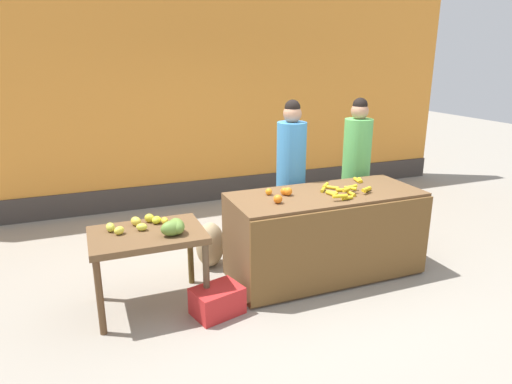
{
  "coord_description": "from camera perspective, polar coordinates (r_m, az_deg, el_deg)",
  "views": [
    {
      "loc": [
        -1.99,
        -3.92,
        2.31
      ],
      "look_at": [
        -0.38,
        0.15,
        0.97
      ],
      "focal_mm": 31.71,
      "sensor_mm": 36.0,
      "label": 1
    }
  ],
  "objects": [
    {
      "name": "produce_crate",
      "position": [
        4.3,
        -4.91,
        -13.51
      ],
      "size": [
        0.51,
        0.42,
        0.26
      ],
      "primitive_type": "cube",
      "rotation": [
        0.0,
        0.0,
        0.26
      ],
      "color": "red",
      "rests_on": "ground"
    },
    {
      "name": "banana_bunch_pile",
      "position": [
        4.85,
        11.21,
        0.36
      ],
      "size": [
        0.71,
        0.64,
        0.07
      ],
      "color": "gold",
      "rests_on": "fruit_stall_counter"
    },
    {
      "name": "orange_pile",
      "position": [
        4.56,
        3.16,
        -0.22
      ],
      "size": [
        0.29,
        0.36,
        0.09
      ],
      "color": "orange",
      "rests_on": "fruit_stall_counter"
    },
    {
      "name": "mango_papaya_pile",
      "position": [
        4.2,
        -11.7,
        -4.2
      ],
      "size": [
        0.68,
        0.55,
        0.14
      ],
      "color": "yellow",
      "rests_on": "side_table_wooden"
    },
    {
      "name": "market_wall_back",
      "position": [
        7.26,
        -5.76,
        12.49
      ],
      "size": [
        8.55,
        0.23,
        3.56
      ],
      "color": "orange",
      "rests_on": "ground"
    },
    {
      "name": "vendor_woman_green_shirt",
      "position": [
        5.75,
        12.47,
        2.57
      ],
      "size": [
        0.34,
        0.34,
        1.82
      ],
      "color": "#33333D",
      "rests_on": "ground"
    },
    {
      "name": "produce_sack",
      "position": [
        5.14,
        -5.8,
        -6.61
      ],
      "size": [
        0.47,
        0.46,
        0.52
      ],
      "primitive_type": "ellipsoid",
      "rotation": [
        0.0,
        0.0,
        0.72
      ],
      "color": "tan",
      "rests_on": "ground"
    },
    {
      "name": "side_table_wooden",
      "position": [
        4.29,
        -13.53,
        -6.18
      ],
      "size": [
        1.03,
        0.71,
        0.76
      ],
      "color": "brown",
      "rests_on": "ground"
    },
    {
      "name": "ground_plane",
      "position": [
        4.97,
        4.78,
        -10.76
      ],
      "size": [
        24.0,
        24.0,
        0.0
      ],
      "primitive_type": "plane",
      "color": "gray"
    },
    {
      "name": "vendor_woman_blue_shirt",
      "position": [
        5.3,
        4.42,
        1.77
      ],
      "size": [
        0.34,
        0.34,
        1.83
      ],
      "color": "#33333D",
      "rests_on": "ground"
    },
    {
      "name": "fruit_stall_counter",
      "position": [
        4.92,
        8.69,
        -5.29
      ],
      "size": [
        2.04,
        0.86,
        0.92
      ],
      "color": "brown",
      "rests_on": "ground"
    }
  ]
}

